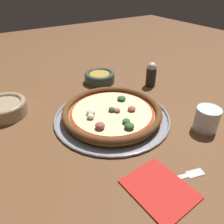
# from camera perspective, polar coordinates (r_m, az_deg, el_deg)

# --- Properties ---
(ground_plane) EXTENTS (3.00, 3.00, 0.00)m
(ground_plane) POSITION_cam_1_polar(r_m,az_deg,el_deg) (0.75, 0.00, -1.54)
(ground_plane) COLOR brown
(pizza_tray) EXTENTS (0.39, 0.39, 0.01)m
(pizza_tray) POSITION_cam_1_polar(r_m,az_deg,el_deg) (0.75, 0.00, -1.28)
(pizza_tray) COLOR gray
(pizza_tray) RESTS_ON ground_plane
(pizza) EXTENTS (0.33, 0.33, 0.04)m
(pizza) POSITION_cam_1_polar(r_m,az_deg,el_deg) (0.73, -0.00, 0.01)
(pizza) COLOR #A86B33
(pizza) RESTS_ON pizza_tray
(bowl_near) EXTENTS (0.13, 0.13, 0.05)m
(bowl_near) POSITION_cam_1_polar(r_m,az_deg,el_deg) (0.99, -3.27, 9.16)
(bowl_near) COLOR #334238
(bowl_near) RESTS_ON ground_plane
(bowl_far) EXTENTS (0.15, 0.15, 0.05)m
(bowl_far) POSITION_cam_1_polar(r_m,az_deg,el_deg) (0.84, -26.45, 1.03)
(bowl_far) COLOR #9E8466
(bowl_far) RESTS_ON ground_plane
(drinking_cup) EXTENTS (0.07, 0.07, 0.08)m
(drinking_cup) POSITION_cam_1_polar(r_m,az_deg,el_deg) (0.74, 23.51, -1.73)
(drinking_cup) COLOR silver
(drinking_cup) RESTS_ON ground_plane
(napkin) EXTENTS (0.16, 0.14, 0.01)m
(napkin) POSITION_cam_1_polar(r_m,az_deg,el_deg) (0.54, 12.28, -18.97)
(napkin) COLOR #B2231E
(napkin) RESTS_ON ground_plane
(fork) EXTENTS (0.06, 0.16, 0.00)m
(fork) POSITION_cam_1_polar(r_m,az_deg,el_deg) (0.58, 16.83, -16.11)
(fork) COLOR #B7B7BC
(fork) RESTS_ON ground_plane
(pepper_shaker) EXTENTS (0.04, 0.04, 0.11)m
(pepper_shaker) POSITION_cam_1_polar(r_m,az_deg,el_deg) (0.96, 10.20, 9.61)
(pepper_shaker) COLOR black
(pepper_shaker) RESTS_ON ground_plane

